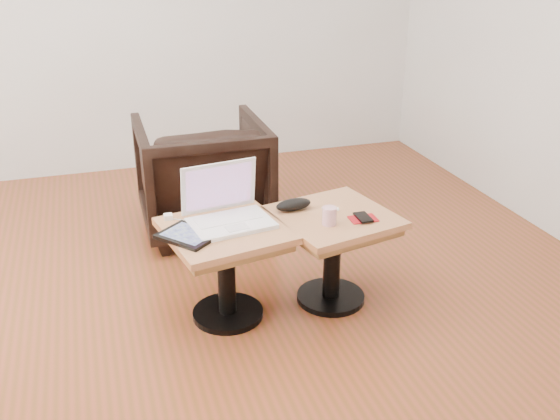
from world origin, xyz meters
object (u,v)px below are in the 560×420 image
object	(u,v)px
laptop	(227,211)
armchair	(202,175)
striped_cup	(329,216)
side_table_left	(225,251)
side_table_right	(333,236)

from	to	relation	value
laptop	armchair	distance (m)	0.95
striped_cup	armchair	bearing A→B (deg)	108.31
side_table_left	armchair	size ratio (longest dim) A/B	0.79
laptop	striped_cup	distance (m)	0.46
side_table_left	armchair	distance (m)	1.00
side_table_left	striped_cup	distance (m)	0.49
side_table_right	side_table_left	bearing A→B (deg)	166.43
side_table_right	striped_cup	world-z (taller)	striped_cup
striped_cup	laptop	bearing A→B (deg)	158.87
laptop	armchair	bearing A→B (deg)	77.64
laptop	armchair	size ratio (longest dim) A/B	0.53
side_table_right	striped_cup	distance (m)	0.19
armchair	side_table_left	bearing A→B (deg)	85.70
side_table_left	side_table_right	bearing A→B (deg)	-12.02
side_table_right	laptop	world-z (taller)	laptop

